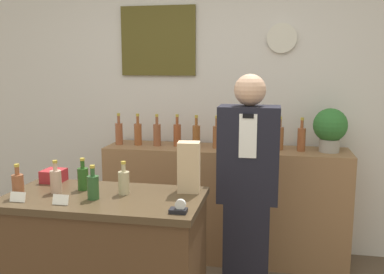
{
  "coord_description": "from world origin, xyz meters",
  "views": [
    {
      "loc": [
        0.61,
        -1.81,
        1.66
      ],
      "look_at": [
        0.05,
        1.08,
        1.17
      ],
      "focal_mm": 40.0,
      "sensor_mm": 36.0,
      "label": 1
    }
  ],
  "objects_px": {
    "tape_dispenser": "(179,209)",
    "shopkeeper": "(248,193)",
    "potted_plant": "(330,128)",
    "paper_bag": "(189,167)"
  },
  "relations": [
    {
      "from": "shopkeeper",
      "to": "tape_dispenser",
      "type": "distance_m",
      "value": 0.87
    },
    {
      "from": "paper_bag",
      "to": "tape_dispenser",
      "type": "height_order",
      "value": "paper_bag"
    },
    {
      "from": "shopkeeper",
      "to": "paper_bag",
      "type": "height_order",
      "value": "shopkeeper"
    },
    {
      "from": "shopkeeper",
      "to": "tape_dispenser",
      "type": "bearing_deg",
      "value": -110.52
    },
    {
      "from": "shopkeeper",
      "to": "potted_plant",
      "type": "height_order",
      "value": "shopkeeper"
    },
    {
      "from": "shopkeeper",
      "to": "potted_plant",
      "type": "relative_size",
      "value": 4.55
    },
    {
      "from": "shopkeeper",
      "to": "potted_plant",
      "type": "xyz_separation_m",
      "value": [
        0.6,
        0.69,
        0.37
      ]
    },
    {
      "from": "tape_dispenser",
      "to": "shopkeeper",
      "type": "bearing_deg",
      "value": 69.48
    },
    {
      "from": "shopkeeper",
      "to": "potted_plant",
      "type": "bearing_deg",
      "value": 48.82
    },
    {
      "from": "potted_plant",
      "to": "tape_dispenser",
      "type": "height_order",
      "value": "potted_plant"
    }
  ]
}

